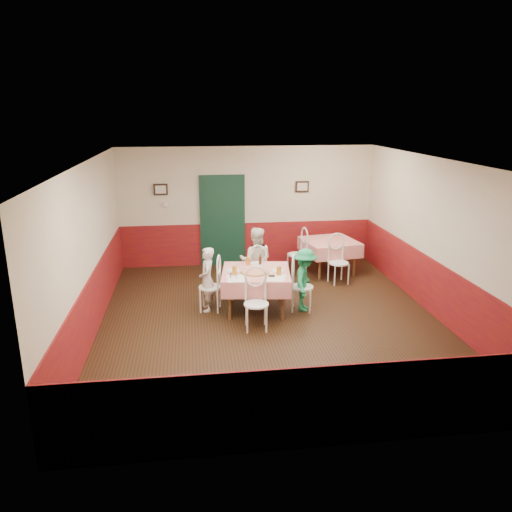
{
  "coord_description": "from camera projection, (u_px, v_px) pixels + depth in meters",
  "views": [
    {
      "loc": [
        -1.32,
        -8.08,
        3.61
      ],
      "look_at": [
        -0.19,
        0.52,
        1.05
      ],
      "focal_mm": 35.0,
      "sensor_mm": 36.0,
      "label": 1
    }
  ],
  "objects": [
    {
      "name": "ceiling",
      "position": [
        272.0,
        161.0,
        8.08
      ],
      "size": [
        7.0,
        7.0,
        0.0
      ],
      "primitive_type": "plane",
      "color": "white",
      "rests_on": "back_wall"
    },
    {
      "name": "glass_a",
      "position": [
        235.0,
        271.0,
        8.89
      ],
      "size": [
        0.09,
        0.09,
        0.16
      ],
      "primitive_type": "cylinder",
      "rotation": [
        0.0,
        0.0,
        -0.13
      ],
      "color": "#BF7219",
      "rests_on": "main_table"
    },
    {
      "name": "plate_left",
      "position": [
        233.0,
        271.0,
        9.14
      ],
      "size": [
        0.28,
        0.28,
        0.01
      ],
      "primitive_type": "cylinder",
      "rotation": [
        0.0,
        0.0,
        -0.13
      ],
      "color": "white",
      "rests_on": "main_table"
    },
    {
      "name": "picture_left",
      "position": [
        161.0,
        189.0,
        11.37
      ],
      "size": [
        0.32,
        0.03,
        0.26
      ],
      "primitive_type": "cube",
      "color": "black",
      "rests_on": "back_wall"
    },
    {
      "name": "shaker_a",
      "position": [
        232.0,
        276.0,
        8.71
      ],
      "size": [
        0.04,
        0.04,
        0.09
      ],
      "primitive_type": "cylinder",
      "rotation": [
        0.0,
        0.0,
        -0.13
      ],
      "color": "silver",
      "rests_on": "main_table"
    },
    {
      "name": "glass_b",
      "position": [
        279.0,
        271.0,
        8.89
      ],
      "size": [
        0.09,
        0.09,
        0.15
      ],
      "primitive_type": "cylinder",
      "rotation": [
        0.0,
        0.0,
        -0.13
      ],
      "color": "#BF7219",
      "rests_on": "main_table"
    },
    {
      "name": "glass_c",
      "position": [
        248.0,
        261.0,
        9.48
      ],
      "size": [
        0.09,
        0.09,
        0.15
      ],
      "primitive_type": "cylinder",
      "rotation": [
        0.0,
        0.0,
        -0.13
      ],
      "color": "#BF7219",
      "rests_on": "main_table"
    },
    {
      "name": "wallet",
      "position": [
        272.0,
        276.0,
        8.84
      ],
      "size": [
        0.12,
        0.1,
        0.02
      ],
      "primitive_type": "cube",
      "rotation": [
        0.0,
        0.0,
        -0.13
      ],
      "color": "black",
      "rests_on": "main_table"
    },
    {
      "name": "picture_right",
      "position": [
        302.0,
        187.0,
        11.79
      ],
      "size": [
        0.32,
        0.03,
        0.26
      ],
      "primitive_type": "cube",
      "color": "black",
      "rests_on": "back_wall"
    },
    {
      "name": "diner_right",
      "position": [
        305.0,
        280.0,
        9.18
      ],
      "size": [
        0.66,
        0.86,
        1.18
      ],
      "primitive_type": "imported",
      "rotation": [
        0.0,
        0.0,
        1.24
      ],
      "color": "gray",
      "rests_on": "ground"
    },
    {
      "name": "chair_second_a",
      "position": [
        297.0,
        255.0,
        11.27
      ],
      "size": [
        0.48,
        0.48,
        0.9
      ],
      "primitive_type": null,
      "rotation": [
        0.0,
        0.0,
        -1.4
      ],
      "color": "white",
      "rests_on": "ground"
    },
    {
      "name": "wainscot_back",
      "position": [
        248.0,
        243.0,
        12.04
      ],
      "size": [
        6.0,
        0.03,
        1.0
      ],
      "primitive_type": "cube",
      "color": "maroon",
      "rests_on": "ground"
    },
    {
      "name": "second_table",
      "position": [
        329.0,
        257.0,
        11.39
      ],
      "size": [
        1.29,
        1.29,
        0.77
      ],
      "primitive_type": "cube",
      "rotation": [
        0.0,
        0.0,
        0.17
      ],
      "color": "red",
      "rests_on": "ground"
    },
    {
      "name": "left_wall",
      "position": [
        89.0,
        251.0,
        8.09
      ],
      "size": [
        0.1,
        7.0,
        2.8
      ],
      "primitive_type": "cube",
      "color": "beige",
      "rests_on": "ground"
    },
    {
      "name": "door",
      "position": [
        223.0,
        222.0,
        11.78
      ],
      "size": [
        0.96,
        0.06,
        2.1
      ],
      "primitive_type": "cube",
      "color": "black",
      "rests_on": "ground"
    },
    {
      "name": "beer_bottle",
      "position": [
        260.0,
        260.0,
        9.46
      ],
      "size": [
        0.06,
        0.06,
        0.2
      ],
      "primitive_type": "cylinder",
      "rotation": [
        0.0,
        0.0,
        -0.13
      ],
      "color": "#381C0A",
      "rests_on": "main_table"
    },
    {
      "name": "thermostat",
      "position": [
        166.0,
        204.0,
        11.49
      ],
      "size": [
        0.1,
        0.03,
        0.1
      ],
      "primitive_type": "cube",
      "color": "white",
      "rests_on": "back_wall"
    },
    {
      "name": "menu_right",
      "position": [
        276.0,
        278.0,
        8.77
      ],
      "size": [
        0.42,
        0.48,
        0.0
      ],
      "primitive_type": "cube",
      "rotation": [
        0.0,
        0.0,
        -0.34
      ],
      "color": "white",
      "rests_on": "main_table"
    },
    {
      "name": "shaker_b",
      "position": [
        236.0,
        277.0,
        8.69
      ],
      "size": [
        0.04,
        0.04,
        0.09
      ],
      "primitive_type": "cylinder",
      "rotation": [
        0.0,
        0.0,
        -0.13
      ],
      "color": "silver",
      "rests_on": "main_table"
    },
    {
      "name": "menu_left",
      "position": [
        235.0,
        279.0,
        8.72
      ],
      "size": [
        0.31,
        0.4,
        0.0
      ],
      "primitive_type": "cube",
      "rotation": [
        0.0,
        0.0,
        0.01
      ],
      "color": "white",
      "rests_on": "main_table"
    },
    {
      "name": "shaker_c",
      "position": [
        231.0,
        275.0,
        8.76
      ],
      "size": [
        0.04,
        0.04,
        0.09
      ],
      "primitive_type": "cylinder",
      "rotation": [
        0.0,
        0.0,
        -0.13
      ],
      "color": "#B23319",
      "rests_on": "main_table"
    },
    {
      "name": "plate_right",
      "position": [
        278.0,
        271.0,
        9.12
      ],
      "size": [
        0.28,
        0.28,
        0.01
      ],
      "primitive_type": "cylinder",
      "rotation": [
        0.0,
        0.0,
        -0.13
      ],
      "color": "white",
      "rests_on": "main_table"
    },
    {
      "name": "chair_left",
      "position": [
        210.0,
        287.0,
        9.21
      ],
      "size": [
        0.5,
        0.5,
        0.9
      ],
      "primitive_type": null,
      "rotation": [
        0.0,
        0.0,
        -1.77
      ],
      "color": "white",
      "rests_on": "ground"
    },
    {
      "name": "chair_second_b",
      "position": [
        339.0,
        263.0,
        10.65
      ],
      "size": [
        0.48,
        0.48,
        0.9
      ],
      "primitive_type": null,
      "rotation": [
        0.0,
        0.0,
        0.17
      ],
      "color": "white",
      "rests_on": "ground"
    },
    {
      "name": "wainscot_front",
      "position": [
        321.0,
        407.0,
        5.41
      ],
      "size": [
        6.0,
        0.03,
        1.0
      ],
      "primitive_type": "cube",
      "color": "maroon",
      "rests_on": "ground"
    },
    {
      "name": "main_table",
      "position": [
        256.0,
        291.0,
        9.23
      ],
      "size": [
        1.36,
        1.36,
        0.77
      ],
      "primitive_type": "cube",
      "rotation": [
        0.0,
        0.0,
        -0.13
      ],
      "color": "red",
      "rests_on": "ground"
    },
    {
      "name": "chair_right",
      "position": [
        302.0,
        287.0,
        9.22
      ],
      "size": [
        0.52,
        0.52,
        0.9
      ],
      "primitive_type": null,
      "rotation": [
        0.0,
        0.0,
        1.3
      ],
      "color": "white",
      "rests_on": "ground"
    },
    {
      "name": "diner_far",
      "position": [
        256.0,
        261.0,
        10.01
      ],
      "size": [
        0.75,
        0.63,
        1.37
      ],
      "primitive_type": "imported",
      "rotation": [
        0.0,
        0.0,
        2.96
      ],
      "color": "gray",
      "rests_on": "ground"
    },
    {
      "name": "right_wall",
      "position": [
        438.0,
        239.0,
        8.85
      ],
      "size": [
        0.1,
        7.0,
        2.8
      ],
      "primitive_type": "cube",
      "color": "beige",
      "rests_on": "ground"
    },
    {
      "name": "front_wall",
      "position": [
        325.0,
        332.0,
        5.14
      ],
      "size": [
        6.0,
        0.1,
        2.8
      ],
      "primitive_type": "cube",
      "color": "beige",
      "rests_on": "ground"
    },
    {
      "name": "plate_far",
      "position": [
        257.0,
        264.0,
        9.55
      ],
      "size": [
        0.28,
        0.28,
        0.01
      ],
      "primitive_type": "cylinder",
      "rotation": [
        0.0,
        0.0,
        -0.13
      ],
      "color": "white",
      "rests_on": "main_table"
    },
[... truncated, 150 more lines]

